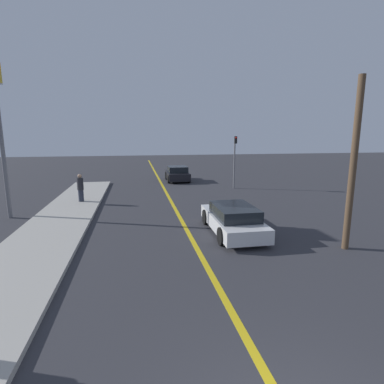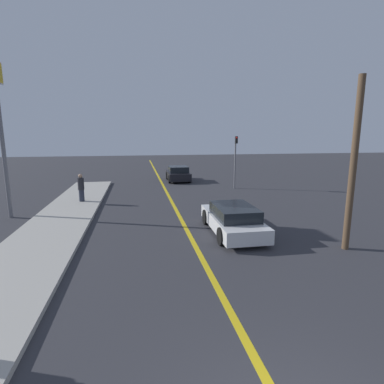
{
  "view_description": "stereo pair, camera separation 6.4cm",
  "coord_description": "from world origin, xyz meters",
  "px_view_note": "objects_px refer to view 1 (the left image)",
  "views": [
    {
      "loc": [
        -2.15,
        -2.66,
        4.2
      ],
      "look_at": [
        0.23,
        9.94,
        1.74
      ],
      "focal_mm": 28.0,
      "sensor_mm": 36.0,
      "label": 1
    },
    {
      "loc": [
        -2.09,
        -2.67,
        4.2
      ],
      "look_at": [
        0.23,
        9.94,
        1.74
      ],
      "focal_mm": 28.0,
      "sensor_mm": 36.0,
      "label": 2
    }
  ],
  "objects_px": {
    "pedestrian_mid_group": "(80,188)",
    "utility_pole": "(353,166)",
    "traffic_light": "(235,157)",
    "car_near_right_lane": "(233,219)",
    "car_ahead_center": "(177,174)"
  },
  "relations": [
    {
      "from": "pedestrian_mid_group",
      "to": "utility_pole",
      "type": "bearing_deg",
      "value": -41.1
    },
    {
      "from": "pedestrian_mid_group",
      "to": "traffic_light",
      "type": "distance_m",
      "value": 11.59
    },
    {
      "from": "traffic_light",
      "to": "utility_pole",
      "type": "xyz_separation_m",
      "value": [
        0.01,
        -12.97,
        0.6
      ]
    },
    {
      "from": "car_near_right_lane",
      "to": "traffic_light",
      "type": "relative_size",
      "value": 1.11
    },
    {
      "from": "car_near_right_lane",
      "to": "pedestrian_mid_group",
      "type": "height_order",
      "value": "pedestrian_mid_group"
    },
    {
      "from": "car_near_right_lane",
      "to": "pedestrian_mid_group",
      "type": "xyz_separation_m",
      "value": [
        -7.41,
        7.07,
        0.39
      ]
    },
    {
      "from": "car_ahead_center",
      "to": "traffic_light",
      "type": "bearing_deg",
      "value": -49.87
    },
    {
      "from": "traffic_light",
      "to": "pedestrian_mid_group",
      "type": "bearing_deg",
      "value": -162.85
    },
    {
      "from": "car_near_right_lane",
      "to": "utility_pole",
      "type": "distance_m",
      "value": 5.04
    },
    {
      "from": "car_near_right_lane",
      "to": "traffic_light",
      "type": "bearing_deg",
      "value": 71.77
    },
    {
      "from": "car_ahead_center",
      "to": "utility_pole",
      "type": "relative_size",
      "value": 0.62
    },
    {
      "from": "car_ahead_center",
      "to": "pedestrian_mid_group",
      "type": "bearing_deg",
      "value": -130.78
    },
    {
      "from": "traffic_light",
      "to": "utility_pole",
      "type": "height_order",
      "value": "utility_pole"
    },
    {
      "from": "pedestrian_mid_group",
      "to": "car_near_right_lane",
      "type": "bearing_deg",
      "value": -43.64
    },
    {
      "from": "pedestrian_mid_group",
      "to": "traffic_light",
      "type": "relative_size",
      "value": 0.42
    }
  ]
}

